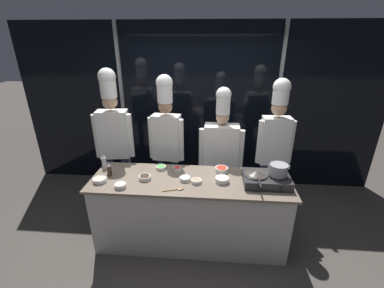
# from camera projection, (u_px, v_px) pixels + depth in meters

# --- Properties ---
(ground_plane) EXTENTS (24.00, 24.00, 0.00)m
(ground_plane) POSITION_uv_depth(u_px,v_px,m) (190.00, 239.00, 3.38)
(ground_plane) COLOR #47423D
(window_wall_back) EXTENTS (5.94, 0.09, 2.70)m
(window_wall_back) POSITION_uv_depth(u_px,v_px,m) (198.00, 109.00, 4.27)
(window_wall_back) COLOR black
(window_wall_back) RESTS_ON ground_plane
(demo_counter) EXTENTS (2.36, 0.73, 0.90)m
(demo_counter) POSITION_uv_depth(u_px,v_px,m) (190.00, 211.00, 3.21)
(demo_counter) COLOR beige
(demo_counter) RESTS_ON ground_plane
(portable_stove) EXTENTS (0.52, 0.38, 0.12)m
(portable_stove) POSITION_uv_depth(u_px,v_px,m) (266.00, 179.00, 2.93)
(portable_stove) COLOR #28282B
(portable_stove) RESTS_ON demo_counter
(frying_pan) EXTENTS (0.27, 0.46, 0.04)m
(frying_pan) POSITION_uv_depth(u_px,v_px,m) (256.00, 173.00, 2.90)
(frying_pan) COLOR #38332D
(frying_pan) RESTS_ON portable_stove
(stock_pot) EXTENTS (0.23, 0.20, 0.14)m
(stock_pot) POSITION_uv_depth(u_px,v_px,m) (279.00, 169.00, 2.87)
(stock_pot) COLOR #93969B
(stock_pot) RESTS_ON portable_stove
(squeeze_bottle_soy) EXTENTS (0.05, 0.05, 0.16)m
(squeeze_bottle_soy) POSITION_uv_depth(u_px,v_px,m) (109.00, 170.00, 3.09)
(squeeze_bottle_soy) COLOR #332319
(squeeze_bottle_soy) RESTS_ON demo_counter
(squeeze_bottle_clear) EXTENTS (0.06, 0.06, 0.19)m
(squeeze_bottle_clear) POSITION_uv_depth(u_px,v_px,m) (104.00, 162.00, 3.26)
(squeeze_bottle_clear) COLOR white
(squeeze_bottle_clear) RESTS_ON demo_counter
(prep_bowl_chicken) EXTENTS (0.15, 0.15, 0.05)m
(prep_bowl_chicken) POSITION_uv_depth(u_px,v_px,m) (100.00, 180.00, 2.97)
(prep_bowl_chicken) COLOR white
(prep_bowl_chicken) RESTS_ON demo_counter
(prep_bowl_mushrooms) EXTENTS (0.12, 0.12, 0.04)m
(prep_bowl_mushrooms) POSITION_uv_depth(u_px,v_px,m) (196.00, 181.00, 2.95)
(prep_bowl_mushrooms) COLOR white
(prep_bowl_mushrooms) RESTS_ON demo_counter
(prep_bowl_soy_glaze) EXTENTS (0.14, 0.14, 0.05)m
(prep_bowl_soy_glaze) POSITION_uv_depth(u_px,v_px,m) (145.00, 177.00, 3.03)
(prep_bowl_soy_glaze) COLOR white
(prep_bowl_soy_glaze) RESTS_ON demo_counter
(prep_bowl_onion) EXTENTS (0.16, 0.16, 0.06)m
(prep_bowl_onion) POSITION_uv_depth(u_px,v_px,m) (222.00, 179.00, 2.97)
(prep_bowl_onion) COLOR white
(prep_bowl_onion) RESTS_ON demo_counter
(prep_bowl_chili_flakes) EXTENTS (0.16, 0.16, 0.06)m
(prep_bowl_chili_flakes) POSITION_uv_depth(u_px,v_px,m) (222.00, 169.00, 3.20)
(prep_bowl_chili_flakes) COLOR white
(prep_bowl_chili_flakes) RESTS_ON demo_counter
(prep_bowl_rice) EXTENTS (0.13, 0.13, 0.05)m
(prep_bowl_rice) POSITION_uv_depth(u_px,v_px,m) (185.00, 178.00, 3.00)
(prep_bowl_rice) COLOR white
(prep_bowl_rice) RESTS_ON demo_counter
(prep_bowl_bell_pepper) EXTENTS (0.09, 0.09, 0.05)m
(prep_bowl_bell_pepper) POSITION_uv_depth(u_px,v_px,m) (177.00, 169.00, 3.21)
(prep_bowl_bell_pepper) COLOR white
(prep_bowl_bell_pepper) RESTS_ON demo_counter
(prep_bowl_scallions) EXTENTS (0.13, 0.13, 0.04)m
(prep_bowl_scallions) POSITION_uv_depth(u_px,v_px,m) (161.00, 167.00, 3.26)
(prep_bowl_scallions) COLOR white
(prep_bowl_scallions) RESTS_ON demo_counter
(prep_bowl_bean_sprouts) EXTENTS (0.13, 0.13, 0.05)m
(prep_bowl_bean_sprouts) POSITION_uv_depth(u_px,v_px,m) (120.00, 185.00, 2.86)
(prep_bowl_bean_sprouts) COLOR white
(prep_bowl_bean_sprouts) RESTS_ON demo_counter
(serving_spoon_slotted) EXTENTS (0.23, 0.10, 0.02)m
(serving_spoon_slotted) POSITION_uv_depth(u_px,v_px,m) (177.00, 189.00, 2.82)
(serving_spoon_slotted) COLOR olive
(serving_spoon_slotted) RESTS_ON demo_counter
(chef_head) EXTENTS (0.54, 0.26, 2.10)m
(chef_head) POSITION_uv_depth(u_px,v_px,m) (113.00, 131.00, 3.60)
(chef_head) COLOR #2D3856
(chef_head) RESTS_ON ground_plane
(chef_sous) EXTENTS (0.51, 0.25, 2.02)m
(chef_sous) POSITION_uv_depth(u_px,v_px,m) (166.00, 134.00, 3.61)
(chef_sous) COLOR #2D3856
(chef_sous) RESTS_ON ground_plane
(chef_line) EXTENTS (0.63, 0.27, 1.86)m
(chef_line) POSITION_uv_depth(u_px,v_px,m) (221.00, 147.00, 3.62)
(chef_line) COLOR #4C4C51
(chef_line) RESTS_ON ground_plane
(chef_pastry) EXTENTS (0.49, 0.22, 1.99)m
(chef_pastry) POSITION_uv_depth(u_px,v_px,m) (275.00, 137.00, 3.47)
(chef_pastry) COLOR #2D3856
(chef_pastry) RESTS_ON ground_plane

